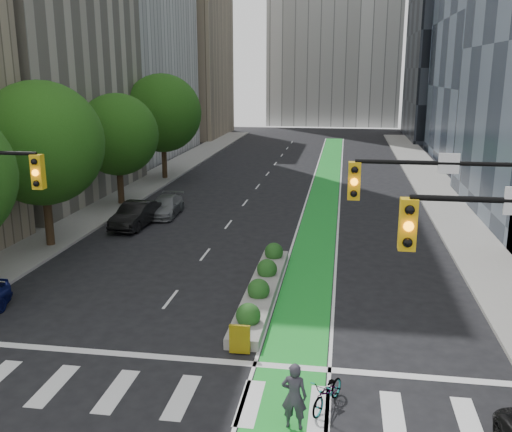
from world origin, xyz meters
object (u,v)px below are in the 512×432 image
(cyclist, at_px, (294,396))
(bicycle, at_px, (328,392))
(median_planter, at_px, (262,287))
(parked_car_left_mid, at_px, (135,215))
(parked_car_left_far, at_px, (166,206))

(cyclist, bearing_deg, bicycle, -123.57)
(median_planter, bearing_deg, parked_car_left_mid, 133.62)
(cyclist, relative_size, parked_car_left_mid, 0.41)
(parked_car_left_mid, xyz_separation_m, parked_car_left_far, (0.94, 2.97, -0.12))
(bicycle, relative_size, cyclist, 0.94)
(parked_car_left_far, bearing_deg, parked_car_left_mid, -109.88)
(bicycle, bearing_deg, parked_car_left_far, 142.30)
(cyclist, bearing_deg, parked_car_left_far, -59.71)
(median_planter, bearing_deg, cyclist, -76.58)
(median_planter, distance_m, parked_car_left_mid, 13.25)
(median_planter, relative_size, cyclist, 5.46)
(median_planter, bearing_deg, parked_car_left_far, 123.15)
(bicycle, distance_m, cyclist, 1.46)
(cyclist, height_order, parked_car_left_far, cyclist)
(cyclist, distance_m, parked_car_left_mid, 21.73)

